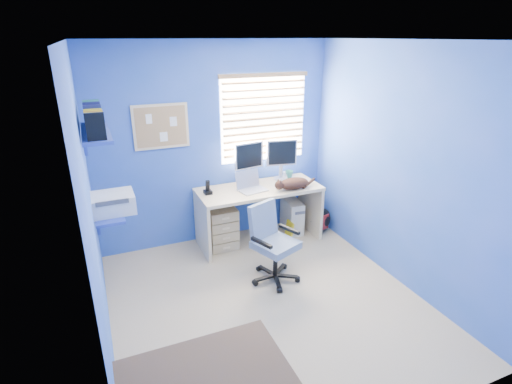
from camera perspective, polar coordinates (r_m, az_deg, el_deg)
name	(u,v)px	position (r m, az deg, el deg)	size (l,w,h in m)	color
floor	(267,302)	(4.21, 1.63, -15.48)	(3.00, 3.20, 0.00)	tan
ceiling	(271,40)	(3.37, 2.10, 20.92)	(3.00, 3.20, 0.00)	white
wall_back	(215,146)	(5.03, -5.84, 6.60)	(3.00, 0.01, 2.50)	blue
wall_front	(388,281)	(2.40, 18.33, -12.02)	(3.00, 0.01, 2.50)	blue
wall_left	(91,215)	(3.31, -22.50, -3.03)	(0.01, 3.20, 2.50)	blue
wall_right	(400,168)	(4.41, 19.85, 3.28)	(0.01, 3.20, 2.50)	blue
desk	(259,215)	(5.17, 0.43, -3.25)	(1.56, 0.65, 0.74)	#E1C289
laptop	(253,182)	(4.90, -0.49, 1.40)	(0.33, 0.26, 0.22)	silver
monitor_left	(248,163)	(5.12, -1.08, 4.19)	(0.40, 0.12, 0.54)	silver
monitor_right	(281,160)	(5.27, 3.59, 4.63)	(0.40, 0.12, 0.54)	silver
phone	(208,187)	(4.85, -6.92, 0.70)	(0.09, 0.11, 0.17)	black
mug	(289,174)	(5.39, 4.75, 2.54)	(0.10, 0.09, 0.10)	#2C7E70
cd_spindle	(288,174)	(5.43, 4.53, 2.52)	(0.13, 0.13, 0.07)	silver
cat	(294,183)	(5.00, 5.44, 1.23)	(0.40, 0.21, 0.14)	black
tower_pc	(292,215)	(5.52, 5.15, -3.35)	(0.19, 0.44, 0.45)	beige
drawer_boxes	(223,228)	(5.05, -4.79, -5.22)	(0.35, 0.28, 0.54)	tan
yellow_book	(289,230)	(5.34, 4.78, -5.44)	(0.03, 0.17, 0.24)	yellow
backpack	(320,220)	(5.57, 9.17, -3.90)	(0.29, 0.22, 0.35)	black
office_chair	(273,252)	(4.41, 2.38, -8.62)	(0.65, 0.65, 0.86)	black
window_blinds	(264,118)	(5.16, 1.16, 10.49)	(1.15, 0.05, 1.10)	white
corkboard	(161,127)	(4.80, -13.41, 9.08)	(0.64, 0.02, 0.52)	#E1C289
wall_shelves	(102,163)	(3.96, -21.12, 3.91)	(0.42, 0.90, 1.05)	#2C42A7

